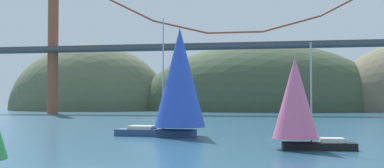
# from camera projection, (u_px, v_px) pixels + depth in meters

# --- Properties ---
(headland_center) EXTENTS (83.52, 44.00, 44.64)m
(headland_center) POSITION_uv_depth(u_px,v_px,m) (261.00, 111.00, 157.76)
(headland_center) COLOR #425138
(headland_center) RESTS_ON ground_plane
(headland_left) EXTENTS (57.10, 44.00, 46.75)m
(headland_left) POSITION_uv_depth(u_px,v_px,m) (89.00, 110.00, 168.39)
(headland_left) COLOR #5B6647
(headland_left) RESTS_ON ground_plane
(suspension_bridge) EXTENTS (133.87, 6.00, 41.84)m
(suspension_bridge) POSITION_uv_depth(u_px,v_px,m) (235.00, 40.00, 119.87)
(suspension_bridge) COLOR brown
(suspension_bridge) RESTS_ON ground_plane
(sailboat_blue_spinnaker) EXTENTS (9.89, 5.81, 12.49)m
(sailboat_blue_spinnaker) POSITION_uv_depth(u_px,v_px,m) (178.00, 80.00, 49.94)
(sailboat_blue_spinnaker) COLOR navy
(sailboat_blue_spinnaker) RESTS_ON ground_plane
(sailboat_pink_spinnaker) EXTENTS (6.53, 3.83, 8.36)m
(sailboat_pink_spinnaker) POSITION_uv_depth(u_px,v_px,m) (297.00, 101.00, 37.22)
(sailboat_pink_spinnaker) COLOR black
(sailboat_pink_spinnaker) RESTS_ON ground_plane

